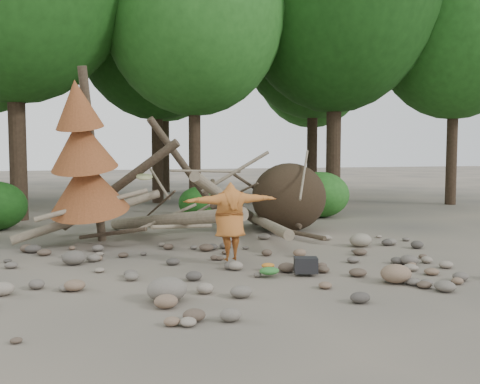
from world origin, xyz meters
name	(u,v)px	position (x,y,z in m)	size (l,w,h in m)	color
ground	(256,268)	(0.00, 0.00, 0.00)	(120.00, 120.00, 0.00)	#514C44
deadfall_pile	(271,199)	(2.02, 4.24, 0.95)	(8.55, 5.24, 3.30)	#332619
dead_conifer	(84,160)	(-3.12, 3.37, 2.11)	(2.06, 2.16, 4.35)	#4C3F30
bush_mid	(199,203)	(0.80, 7.80, 0.56)	(1.40, 1.40, 1.12)	#215D1B
bush_right	(321,195)	(5.00, 7.00, 0.80)	(2.00, 2.00, 1.60)	#2A6F22
frisbee_thrower	(230,221)	(-0.39, 0.50, 0.89)	(2.98, 0.84, 1.83)	#B06127
backpack	(306,268)	(0.63, -0.95, 0.14)	(0.43, 0.29, 0.29)	black
cloth_green	(269,274)	(-0.06, -0.85, 0.07)	(0.37, 0.31, 0.14)	#2D702C
cloth_orange	(268,268)	(0.12, -0.31, 0.05)	(0.26, 0.21, 0.10)	#C27021
boulder_front_left	(167,289)	(-2.14, -1.82, 0.19)	(0.63, 0.56, 0.38)	#6D655A
boulder_front_right	(396,274)	(1.89, -1.95, 0.17)	(0.55, 0.50, 0.33)	#836852
boulder_mid_right	(361,240)	(3.22, 1.40, 0.16)	(0.55, 0.49, 0.33)	gray
boulder_mid_left	(74,258)	(-3.44, 1.44, 0.15)	(0.49, 0.44, 0.29)	#5A534B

